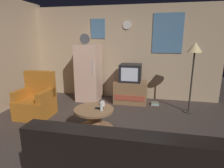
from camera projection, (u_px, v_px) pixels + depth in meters
ground_plane at (98, 139)px, 3.18m from camera, size 12.00×12.00×0.00m
wall_with_art at (122, 53)px, 5.20m from camera, size 5.20×0.12×2.51m
fridge at (89, 73)px, 5.04m from camera, size 0.60×0.62×1.77m
tv_stand at (131, 92)px, 4.91m from camera, size 0.84×0.53×0.58m
crt_tv at (131, 73)px, 4.79m from camera, size 0.54×0.51×0.44m
standing_lamp at (195, 53)px, 4.01m from camera, size 0.32×0.32×1.59m
coffee_table at (94, 120)px, 3.44m from camera, size 0.72×0.72×0.43m
wine_glass at (101, 107)px, 3.28m from camera, size 0.05×0.05×0.15m
mug_ceramic_white at (103, 103)px, 3.52m from camera, size 0.08×0.08×0.09m
remote_control at (99, 108)px, 3.38m from camera, size 0.15×0.10×0.02m
armchair at (36, 101)px, 4.08m from camera, size 0.68×0.68×0.96m
book_stack at (155, 104)px, 4.78m from camera, size 0.20×0.17×0.07m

